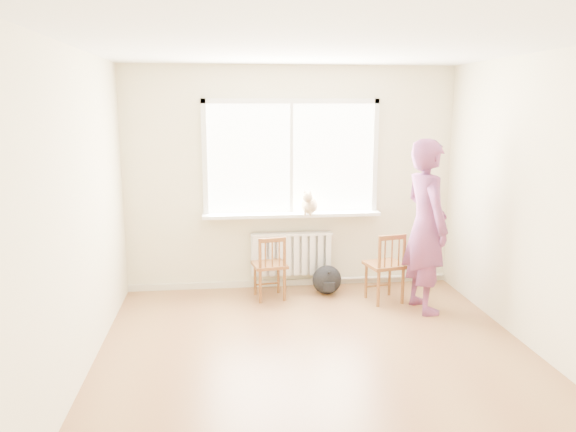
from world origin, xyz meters
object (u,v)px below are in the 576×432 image
object	(u,v)px
person	(426,226)
cat	(309,204)
chair_left	(270,267)
backpack	(327,280)
chair_right	(387,267)

from	to	relation	value
person	cat	xyz separation A→B (m)	(-1.16, 0.81, 0.13)
chair_left	person	size ratio (longest dim) A/B	0.40
backpack	cat	bearing A→B (deg)	137.42
cat	backpack	bearing A→B (deg)	-25.18
person	backpack	size ratio (longest dim) A/B	5.39
chair_left	person	bearing A→B (deg)	153.68
chair_left	backpack	bearing A→B (deg)	179.92
cat	backpack	xyz separation A→B (m)	(0.20, -0.18, -0.90)
chair_left	cat	bearing A→B (deg)	-158.78
chair_right	backpack	bearing A→B (deg)	-41.81
chair_left	person	world-z (taller)	person
chair_right	person	world-z (taller)	person
backpack	chair_left	bearing A→B (deg)	-171.36
backpack	chair_right	bearing A→B (deg)	-29.94
person	cat	world-z (taller)	person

